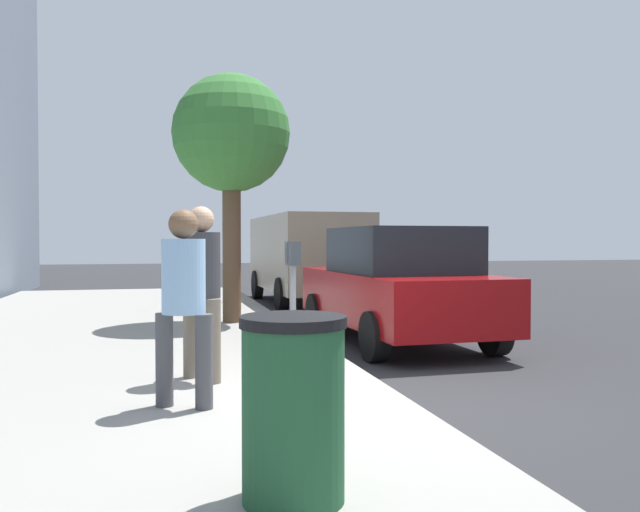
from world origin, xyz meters
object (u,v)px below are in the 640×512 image
object	(u,v)px
pedestrian_at_meter	(201,278)
pedestrian_bystander	(184,293)
parked_van_far	(306,253)
traffic_signal	(236,198)
parking_meter	(293,277)
parked_sedan_near	(397,285)
trash_bin	(293,408)
street_tree	(231,137)

from	to	relation	value
pedestrian_at_meter	pedestrian_bystander	world-z (taller)	pedestrian_at_meter
parked_van_far	traffic_signal	world-z (taller)	traffic_signal
parking_meter	parked_sedan_near	size ratio (longest dim) A/B	0.32
parking_meter	trash_bin	size ratio (longest dim) A/B	1.40
pedestrian_bystander	parked_van_far	bearing A→B (deg)	9.71
parked_sedan_near	pedestrian_at_meter	bearing A→B (deg)	130.55
parked_sedan_near	traffic_signal	bearing A→B (deg)	17.47
pedestrian_at_meter	pedestrian_bystander	size ratio (longest dim) A/B	1.05
street_tree	traffic_signal	distance (m)	3.92
parked_van_far	traffic_signal	xyz separation A→B (m)	(-0.60, 1.81, 1.32)
parking_meter	parked_sedan_near	bearing A→B (deg)	-42.00
pedestrian_bystander	traffic_signal	xyz separation A→B (m)	(9.48, -1.51, 1.45)
street_tree	traffic_signal	bearing A→B (deg)	-7.43
pedestrian_at_meter	parked_van_far	size ratio (longest dim) A/B	0.34
traffic_signal	parked_sedan_near	bearing A→B (deg)	-162.53
parking_meter	street_tree	bearing A→B (deg)	2.88
street_tree	pedestrian_at_meter	bearing A→B (deg)	170.20
pedestrian_at_meter	parked_van_far	xyz separation A→B (m)	(9.03, -3.11, 0.06)
parked_van_far	street_tree	world-z (taller)	street_tree
pedestrian_at_meter	street_tree	distance (m)	5.17
parking_meter	traffic_signal	world-z (taller)	traffic_signal
parking_meter	pedestrian_at_meter	bearing A→B (deg)	108.20
pedestrian_bystander	parked_van_far	world-z (taller)	parked_van_far
parking_meter	parked_sedan_near	xyz separation A→B (m)	(2.33, -2.09, -0.27)
pedestrian_bystander	street_tree	world-z (taller)	street_tree
traffic_signal	trash_bin	world-z (taller)	traffic_signal
parking_meter	traffic_signal	distance (m)	8.22
street_tree	traffic_signal	size ratio (longest dim) A/B	1.20
trash_bin	parking_meter	bearing A→B (deg)	-11.45
trash_bin	parked_van_far	bearing A→B (deg)	-12.93
parking_meter	trash_bin	distance (m)	3.64
pedestrian_at_meter	parked_sedan_near	bearing A→B (deg)	7.59
parked_sedan_near	parked_van_far	xyz separation A→B (m)	(6.37, 0.00, 0.36)
parked_van_far	street_tree	bearing A→B (deg)	152.36
parked_sedan_near	trash_bin	distance (m)	6.50
trash_bin	parked_sedan_near	bearing A→B (deg)	-25.62
pedestrian_bystander	parked_van_far	size ratio (longest dim) A/B	0.32
parking_meter	parked_sedan_near	world-z (taller)	parked_sedan_near
parking_meter	street_tree	xyz separation A→B (m)	(4.29, 0.22, 2.21)
parking_meter	parked_van_far	bearing A→B (deg)	-13.53
pedestrian_at_meter	trash_bin	bearing A→B (deg)	-117.62
parking_meter	traffic_signal	xyz separation A→B (m)	(8.09, -0.28, 1.41)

